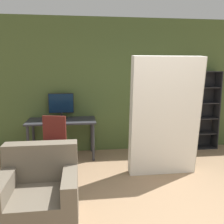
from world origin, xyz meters
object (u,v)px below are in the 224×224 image
Objects in this scene: office_chair at (52,151)px; bookshelf at (195,113)px; mattress_near at (165,117)px; armchair at (40,195)px; monitor at (61,105)px.

bookshelf is at bearing 17.98° from office_chair.
mattress_near is 2.24× the size of armchair.
monitor is 0.53× the size of office_chair.
monitor is 0.26× the size of mattress_near.
monitor is 0.58× the size of armchair.
monitor is 2.79m from bookshelf.
office_chair is at bearing -162.02° from bookshelf.
armchair is (-1.80, -1.05, -0.63)m from mattress_near.
mattress_near is (1.69, -1.22, -0.05)m from monitor.
office_chair is 0.57× the size of bookshelf.
mattress_near reaches higher than bookshelf.
monitor is 0.30× the size of bookshelf.
monitor is 1.11m from office_chair.
bookshelf reaches higher than monitor.
bookshelf is (2.89, 0.94, 0.40)m from office_chair.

